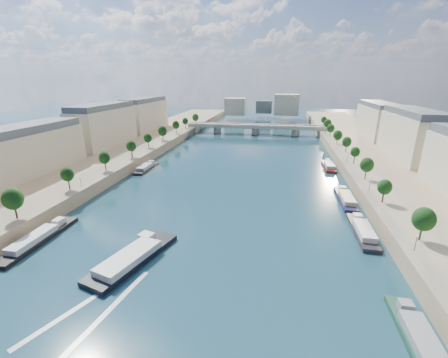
% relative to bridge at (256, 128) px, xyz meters
% --- Properties ---
extents(ground, '(700.00, 700.00, 0.00)m').
position_rel_bridge_xyz_m(ground, '(0.00, -121.75, -5.08)').
color(ground, '#0B2A33').
rests_on(ground, ground).
extents(quay_left, '(44.00, 520.00, 5.00)m').
position_rel_bridge_xyz_m(quay_left, '(-72.00, -121.75, -2.58)').
color(quay_left, '#9E8460').
rests_on(quay_left, ground).
extents(quay_right, '(44.00, 520.00, 5.00)m').
position_rel_bridge_xyz_m(quay_right, '(72.00, -121.75, -2.58)').
color(quay_right, '#9E8460').
rests_on(quay_right, ground).
extents(pave_left, '(14.00, 520.00, 0.10)m').
position_rel_bridge_xyz_m(pave_left, '(-57.00, -121.75, -0.03)').
color(pave_left, gray).
rests_on(pave_left, quay_left).
extents(pave_right, '(14.00, 520.00, 0.10)m').
position_rel_bridge_xyz_m(pave_right, '(57.00, -121.75, -0.03)').
color(pave_right, gray).
rests_on(pave_right, quay_right).
extents(trees_left, '(4.80, 268.80, 8.26)m').
position_rel_bridge_xyz_m(trees_left, '(-55.00, -119.75, 5.39)').
color(trees_left, '#382B1E').
rests_on(trees_left, ground).
extents(trees_right, '(4.80, 268.80, 8.26)m').
position_rel_bridge_xyz_m(trees_right, '(55.00, -111.75, 5.39)').
color(trees_right, '#382B1E').
rests_on(trees_right, ground).
extents(lamps_left, '(0.36, 200.36, 4.28)m').
position_rel_bridge_xyz_m(lamps_left, '(-52.50, -131.75, 2.70)').
color(lamps_left, black).
rests_on(lamps_left, ground).
extents(lamps_right, '(0.36, 200.36, 4.28)m').
position_rel_bridge_xyz_m(lamps_right, '(52.50, -116.75, 2.70)').
color(lamps_right, black).
rests_on(lamps_right, ground).
extents(buildings_left, '(16.00, 226.00, 23.20)m').
position_rel_bridge_xyz_m(buildings_left, '(-85.00, -109.75, 11.37)').
color(buildings_left, beige).
rests_on(buildings_left, ground).
extents(buildings_right, '(16.00, 226.00, 23.20)m').
position_rel_bridge_xyz_m(buildings_right, '(85.00, -109.75, 11.37)').
color(buildings_right, beige).
rests_on(buildings_right, ground).
extents(skyline, '(79.00, 42.00, 22.00)m').
position_rel_bridge_xyz_m(skyline, '(3.19, 97.77, 9.57)').
color(skyline, beige).
rests_on(skyline, ground).
extents(bridge, '(112.00, 12.00, 8.15)m').
position_rel_bridge_xyz_m(bridge, '(0.00, 0.00, 0.00)').
color(bridge, '#C1B79E').
rests_on(bridge, ground).
extents(tour_barge, '(14.83, 27.88, 3.71)m').
position_rel_bridge_xyz_m(tour_barge, '(-14.97, -185.86, -4.09)').
color(tour_barge, black).
rests_on(tour_barge, ground).
extents(wake, '(14.74, 25.86, 0.04)m').
position_rel_bridge_xyz_m(wake, '(-14.97, -202.48, -5.06)').
color(wake, silver).
rests_on(wake, ground).
extents(moored_barges_left, '(5.00, 155.95, 3.60)m').
position_rel_bridge_xyz_m(moored_barges_left, '(-45.50, -190.16, -4.24)').
color(moored_barges_left, '#182436').
rests_on(moored_barges_left, ground).
extents(moored_barges_right, '(5.00, 163.99, 3.60)m').
position_rel_bridge_xyz_m(moored_barges_right, '(45.50, -162.81, -4.24)').
color(moored_barges_right, black).
rests_on(moored_barges_right, ground).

